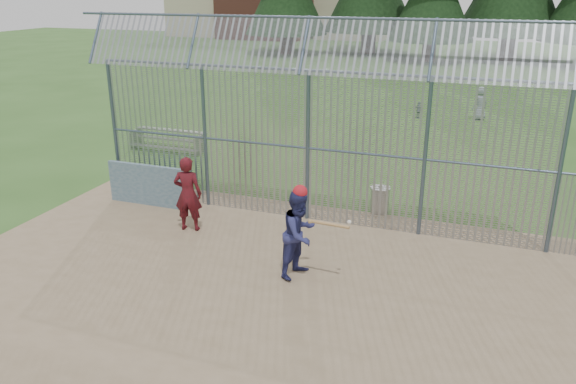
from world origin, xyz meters
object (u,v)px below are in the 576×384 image
at_px(dugout_wall, 148,185).
at_px(bleacher, 168,140).
at_px(batter, 300,234).
at_px(onlooker, 188,194).
at_px(trash_can, 380,200).

height_order(dugout_wall, bleacher, dugout_wall).
height_order(batter, onlooker, onlooker).
bearing_deg(onlooker, dugout_wall, -42.11).
xyz_separation_m(batter, onlooker, (-3.46, 1.31, 0.01)).
xyz_separation_m(dugout_wall, trash_can, (6.36, 1.74, -0.24)).
height_order(dugout_wall, trash_can, dugout_wall).
xyz_separation_m(batter, trash_can, (0.93, 4.19, -0.61)).
bearing_deg(trash_can, batter, -102.50).
bearing_deg(bleacher, trash_can, -21.33).
relative_size(onlooker, trash_can, 2.39).
distance_m(batter, bleacher, 11.09).
xyz_separation_m(dugout_wall, onlooker, (1.97, -1.14, 0.38)).
relative_size(dugout_wall, batter, 1.29).
height_order(onlooker, trash_can, onlooker).
distance_m(batter, trash_can, 4.33).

